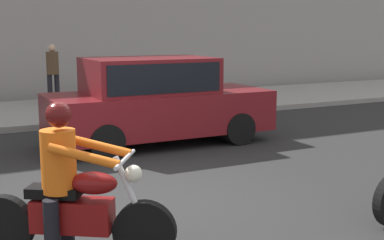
{
  "coord_description": "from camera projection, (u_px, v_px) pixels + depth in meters",
  "views": [
    {
      "loc": [
        -2.43,
        -6.07,
        2.26
      ],
      "look_at": [
        0.6,
        -0.06,
        1.08
      ],
      "focal_mm": 48.75,
      "sensor_mm": 36.0,
      "label": 1
    }
  ],
  "objects": [
    {
      "name": "motorcycle_with_rider_orange_stripe",
      "position": [
        71.0,
        196.0,
        5.11
      ],
      "size": [
        1.79,
        1.24,
        1.58
      ],
      "color": "black",
      "rests_on": "ground_plane"
    },
    {
      "name": "sidewalk_slab",
      "position": [
        36.0,
        113.0,
        13.84
      ],
      "size": [
        40.0,
        4.4,
        0.14
      ],
      "primitive_type": "cube",
      "color": "gray",
      "rests_on": "ground_plane"
    },
    {
      "name": "pedestrian_bystander",
      "position": [
        53.0,
        70.0,
        14.7
      ],
      "size": [
        0.34,
        0.34,
        1.71
      ],
      "color": "black",
      "rests_on": "sidewalk_slab"
    },
    {
      "name": "ground_plane",
      "position": [
        149.0,
        204.0,
        6.81
      ],
      "size": [
        80.0,
        80.0,
        0.0
      ],
      "primitive_type": "plane",
      "color": "black"
    },
    {
      "name": "parked_sedan_maroon",
      "position": [
        156.0,
        100.0,
        10.27
      ],
      "size": [
        4.38,
        1.82,
        1.72
      ],
      "color": "maroon",
      "rests_on": "ground_plane"
    }
  ]
}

